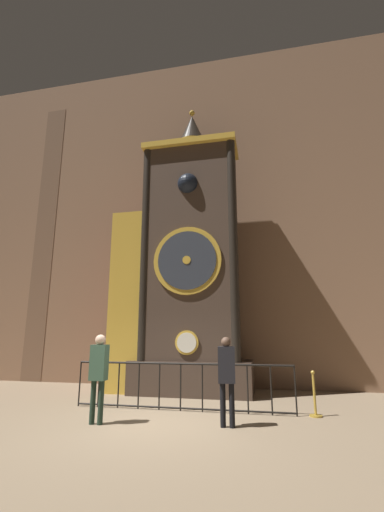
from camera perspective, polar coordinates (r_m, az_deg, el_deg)
The scene contains 7 objects.
ground_plane at distance 7.76m, azimuth -6.77°, elevation -26.10°, with size 28.00×28.00×0.00m, color #847056.
cathedral_back_wall at distance 13.49m, azimuth 0.81°, elevation 7.81°, with size 24.00×0.32×13.11m.
clock_tower at distance 11.37m, azimuth -1.71°, elevation -1.53°, with size 4.51×1.79×9.81m.
railing_fence at distance 8.83m, azimuth -1.92°, elevation -20.54°, with size 5.38×0.05×1.10m.
visitor_near at distance 7.78m, azimuth -15.28°, elevation -17.70°, with size 0.34×0.22×1.77m.
visitor_far at distance 7.33m, azimuth 5.79°, elevation -18.70°, with size 0.36×0.26×1.73m.
stanchion_post at distance 8.73m, azimuth 19.80°, elevation -21.87°, with size 0.28×0.28×0.98m.
Camera 1 is at (2.38, -7.16, 1.80)m, focal length 24.00 mm.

